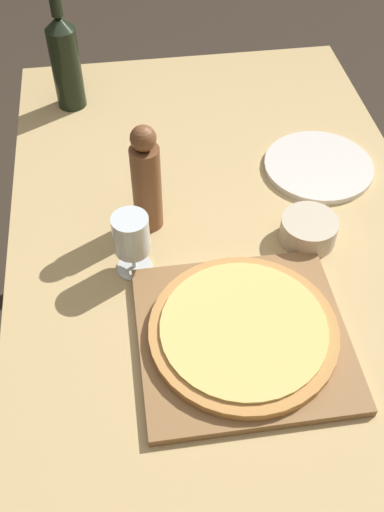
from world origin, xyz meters
TOP-DOWN VIEW (x-y plane):
  - ground_plane at (0.00, 0.00)m, footprint 12.00×12.00m
  - dining_table at (0.00, 0.00)m, footprint 0.90×1.71m
  - cutting_board at (-0.01, -0.13)m, footprint 0.37×0.36m
  - pizza at (-0.01, -0.13)m, footprint 0.34×0.34m
  - wine_bottle at (-0.31, 0.66)m, footprint 0.07×0.07m
  - pepper_mill at (-0.15, 0.19)m, footprint 0.06×0.06m
  - wine_glass at (-0.19, 0.06)m, footprint 0.07×0.07m
  - small_bowl at (0.17, 0.09)m, footprint 0.12×0.12m
  - dinner_plate at (0.26, 0.31)m, footprint 0.25×0.25m

SIDE VIEW (x-z plane):
  - ground_plane at x=0.00m, z-range 0.00..0.00m
  - dining_table at x=0.00m, z-range 0.30..1.06m
  - dinner_plate at x=0.26m, z-range 0.76..0.78m
  - cutting_board at x=-0.01m, z-range 0.76..0.78m
  - small_bowl at x=0.17m, z-range 0.76..0.82m
  - pizza at x=-0.01m, z-range 0.78..0.80m
  - wine_glass at x=-0.19m, z-range 0.79..0.92m
  - pepper_mill at x=-0.15m, z-range 0.76..1.01m
  - wine_bottle at x=-0.31m, z-range 0.73..1.05m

